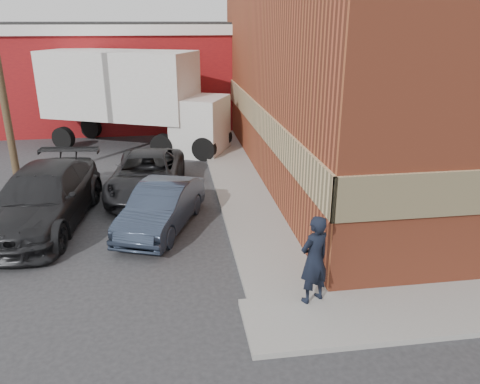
{
  "coord_description": "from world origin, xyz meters",
  "views": [
    {
      "loc": [
        -1.72,
        -8.49,
        5.76
      ],
      "look_at": [
        0.0,
        3.15,
        1.39
      ],
      "focal_mm": 35.0,
      "sensor_mm": 36.0,
      "label": 1
    }
  ],
  "objects_px": {
    "box_truck": "(137,94)",
    "man": "(314,260)",
    "brick_building": "(436,49)",
    "sedan": "(162,207)",
    "warehouse": "(94,73)",
    "suv_a": "(147,174)",
    "suv_b": "(43,198)"
  },
  "relations": [
    {
      "from": "box_truck",
      "to": "man",
      "type": "bearing_deg",
      "value": -48.4
    },
    {
      "from": "brick_building",
      "to": "sedan",
      "type": "relative_size",
      "value": 4.48
    },
    {
      "from": "warehouse",
      "to": "suv_a",
      "type": "xyz_separation_m",
      "value": [
        3.34,
        -12.77,
        -2.11
      ]
    },
    {
      "from": "sedan",
      "to": "brick_building",
      "type": "bearing_deg",
      "value": 44.81
    },
    {
      "from": "suv_a",
      "to": "box_truck",
      "type": "xyz_separation_m",
      "value": [
        -0.56,
        6.29,
        1.85
      ]
    },
    {
      "from": "brick_building",
      "to": "suv_b",
      "type": "bearing_deg",
      "value": -163.92
    },
    {
      "from": "suv_a",
      "to": "warehouse",
      "type": "bearing_deg",
      "value": 110.06
    },
    {
      "from": "sedan",
      "to": "suv_a",
      "type": "relative_size",
      "value": 0.81
    },
    {
      "from": "brick_building",
      "to": "suv_b",
      "type": "height_order",
      "value": "brick_building"
    },
    {
      "from": "sedan",
      "to": "suv_b",
      "type": "bearing_deg",
      "value": -172.28
    },
    {
      "from": "brick_building",
      "to": "box_truck",
      "type": "relative_size",
      "value": 1.97
    },
    {
      "from": "warehouse",
      "to": "suv_b",
      "type": "xyz_separation_m",
      "value": [
        0.44,
        -15.06,
        -1.97
      ]
    },
    {
      "from": "warehouse",
      "to": "man",
      "type": "xyz_separation_m",
      "value": [
        7.05,
        -20.25,
        -1.72
      ]
    },
    {
      "from": "warehouse",
      "to": "man",
      "type": "height_order",
      "value": "warehouse"
    },
    {
      "from": "suv_a",
      "to": "suv_b",
      "type": "bearing_deg",
      "value": -136.39
    },
    {
      "from": "warehouse",
      "to": "man",
      "type": "distance_m",
      "value": 21.51
    },
    {
      "from": "sedan",
      "to": "box_truck",
      "type": "xyz_separation_m",
      "value": [
        -1.08,
        9.34,
        1.88
      ]
    },
    {
      "from": "suv_a",
      "to": "box_truck",
      "type": "distance_m",
      "value": 6.58
    },
    {
      "from": "suv_a",
      "to": "sedan",
      "type": "bearing_deg",
      "value": -74.81
    },
    {
      "from": "brick_building",
      "to": "sedan",
      "type": "height_order",
      "value": "brick_building"
    },
    {
      "from": "man",
      "to": "suv_b",
      "type": "distance_m",
      "value": 8.41
    },
    {
      "from": "warehouse",
      "to": "suv_b",
      "type": "height_order",
      "value": "warehouse"
    },
    {
      "from": "warehouse",
      "to": "sedan",
      "type": "height_order",
      "value": "warehouse"
    },
    {
      "from": "man",
      "to": "sedan",
      "type": "distance_m",
      "value": 5.46
    },
    {
      "from": "brick_building",
      "to": "suv_b",
      "type": "xyz_separation_m",
      "value": [
        -14.06,
        -4.05,
        -3.84
      ]
    },
    {
      "from": "brick_building",
      "to": "man",
      "type": "relative_size",
      "value": 9.38
    },
    {
      "from": "warehouse",
      "to": "man",
      "type": "bearing_deg",
      "value": -70.81
    },
    {
      "from": "man",
      "to": "box_truck",
      "type": "height_order",
      "value": "box_truck"
    },
    {
      "from": "sedan",
      "to": "suv_b",
      "type": "xyz_separation_m",
      "value": [
        -3.43,
        0.77,
        0.17
      ]
    },
    {
      "from": "man",
      "to": "sedan",
      "type": "height_order",
      "value": "man"
    },
    {
      "from": "brick_building",
      "to": "box_truck",
      "type": "distance_m",
      "value": 12.73
    },
    {
      "from": "brick_building",
      "to": "suv_a",
      "type": "relative_size",
      "value": 3.61
    }
  ]
}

